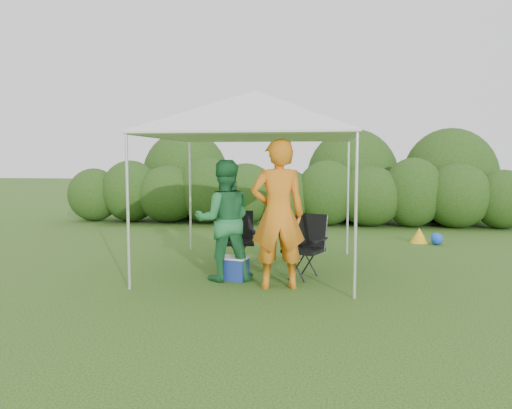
# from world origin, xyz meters

# --- Properties ---
(ground) EXTENTS (70.00, 70.00, 0.00)m
(ground) POSITION_xyz_m (0.00, 0.00, 0.00)
(ground) COLOR #3B611E
(hedge) EXTENTS (12.46, 1.53, 1.80)m
(hedge) POSITION_xyz_m (0.00, 6.00, 0.82)
(hedge) COLOR #2A4D18
(hedge) RESTS_ON ground
(canopy) EXTENTS (3.10, 3.10, 2.83)m
(canopy) POSITION_xyz_m (0.00, 0.50, 2.46)
(canopy) COLOR silver
(canopy) RESTS_ON ground
(chair_right) EXTENTS (0.71, 0.69, 0.94)m
(chair_right) POSITION_xyz_m (0.83, 0.07, 0.53)
(chair_right) COLOR black
(chair_right) RESTS_ON ground
(chair_left) EXTENTS (0.63, 0.59, 0.90)m
(chair_left) POSITION_xyz_m (-0.32, 0.71, 0.51)
(chair_left) COLOR black
(chair_left) RESTS_ON ground
(man) EXTENTS (0.84, 0.65, 2.03)m
(man) POSITION_xyz_m (0.48, -0.62, 1.02)
(man) COLOR orange
(man) RESTS_ON ground
(woman) EXTENTS (1.00, 0.87, 1.75)m
(woman) POSITION_xyz_m (-0.34, -0.27, 0.88)
(woman) COLOR #277941
(woman) RESTS_ON ground
(cooler) EXTENTS (0.46, 0.37, 0.34)m
(cooler) POSITION_xyz_m (-0.20, -0.26, 0.17)
(cooler) COLOR navy
(cooler) RESTS_ON ground
(bottle) EXTENTS (0.06, 0.06, 0.22)m
(bottle) POSITION_xyz_m (-0.14, -0.30, 0.45)
(bottle) COLOR #592D0C
(bottle) RESTS_ON cooler
(lawn_toy) EXTENTS (0.63, 0.52, 0.31)m
(lawn_toy) POSITION_xyz_m (3.13, 3.43, 0.15)
(lawn_toy) COLOR yellow
(lawn_toy) RESTS_ON ground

